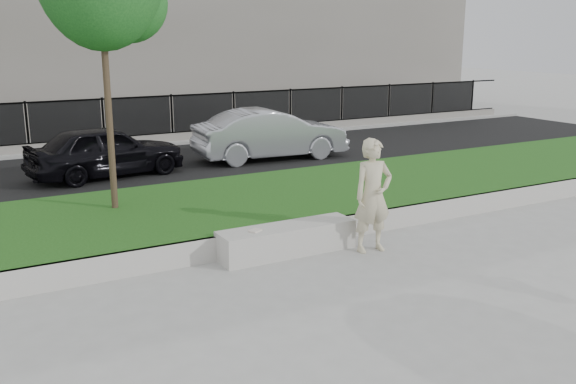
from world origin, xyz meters
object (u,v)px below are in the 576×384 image
stone_bench (287,240)px  book (255,231)px  car_silver (271,134)px  man (373,196)px  car_dark (106,151)px

stone_bench → book: (-0.59, -0.02, 0.25)m
car_silver → stone_bench: bearing=158.3°
man → car_dark: 8.06m
man → car_dark: bearing=112.7°
stone_bench → book: 0.64m
car_dark → car_silver: bearing=-97.7°
stone_bench → car_silver: (3.47, 7.20, 0.51)m
book → car_dark: size_ratio=0.05×
stone_bench → man: bearing=-23.0°
book → car_dark: bearing=66.8°
book → stone_bench: bearing=-26.1°
man → car_silver: 8.05m
stone_bench → car_silver: 8.01m
man → car_silver: (2.18, 7.75, -0.19)m
man → book: (-1.88, 0.53, -0.45)m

